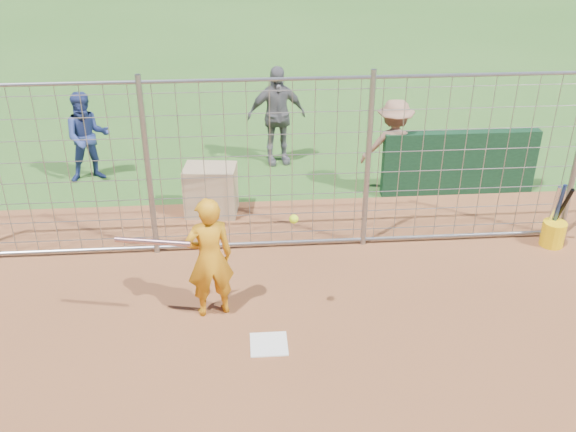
{
  "coord_description": "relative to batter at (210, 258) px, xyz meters",
  "views": [
    {
      "loc": [
        -0.23,
        -6.04,
        4.8
      ],
      "look_at": [
        0.3,
        0.8,
        1.15
      ],
      "focal_mm": 40.0,
      "sensor_mm": 36.0,
      "label": 1
    }
  ],
  "objects": [
    {
      "name": "ground",
      "position": [
        0.66,
        -0.49,
        -0.79
      ],
      "size": [
        100.0,
        100.0,
        0.0
      ],
      "primitive_type": "plane",
      "color": "#2D591E",
      "rests_on": "ground"
    },
    {
      "name": "home_plate",
      "position": [
        0.66,
        -0.69,
        -0.78
      ],
      "size": [
        0.43,
        0.43,
        0.02
      ],
      "primitive_type": "cube",
      "color": "silver",
      "rests_on": "ground"
    },
    {
      "name": "dugout_wall",
      "position": [
        4.06,
        3.11,
        -0.24
      ],
      "size": [
        2.6,
        0.2,
        1.1
      ],
      "primitive_type": "cube",
      "color": "#11381E",
      "rests_on": "ground"
    },
    {
      "name": "batter",
      "position": [
        0.0,
        0.0,
        0.0
      ],
      "size": [
        0.65,
        0.51,
        1.57
      ],
      "primitive_type": "imported",
      "rotation": [
        0.0,
        0.0,
        3.39
      ],
      "color": "orange",
      "rests_on": "ground"
    },
    {
      "name": "bystander_a",
      "position": [
        -2.23,
        4.14,
        0.01
      ],
      "size": [
        0.91,
        0.79,
        1.6
      ],
      "primitive_type": "imported",
      "rotation": [
        0.0,
        0.0,
        0.26
      ],
      "color": "navy",
      "rests_on": "ground"
    },
    {
      "name": "bystander_b",
      "position": [
        1.08,
        4.66,
        0.13
      ],
      "size": [
        1.14,
        0.62,
        1.84
      ],
      "primitive_type": "imported",
      "rotation": [
        0.0,
        0.0,
        0.17
      ],
      "color": "slate",
      "rests_on": "ground"
    },
    {
      "name": "bystander_c",
      "position": [
        2.94,
        3.22,
        0.03
      ],
      "size": [
        1.11,
        0.71,
        1.63
      ],
      "primitive_type": "imported",
      "rotation": [
        0.0,
        0.0,
        3.04
      ],
      "color": "#946850",
      "rests_on": "ground"
    },
    {
      "name": "equipment_bin",
      "position": [
        -0.08,
        2.67,
        -0.39
      ],
      "size": [
        0.86,
        0.64,
        0.8
      ],
      "primitive_type": "cube",
      "rotation": [
        0.0,
        0.0,
        -0.12
      ],
      "color": "tan",
      "rests_on": "ground"
    },
    {
      "name": "equipment_in_play",
      "position": [
        -0.21,
        -0.31,
        0.48
      ],
      "size": [
        2.05,
        0.24,
        0.28
      ],
      "color": "silver",
      "rests_on": "ground"
    },
    {
      "name": "bucket_with_bats",
      "position": [
        4.91,
        1.26,
        -0.54
      ],
      "size": [
        0.34,
        0.4,
        0.98
      ],
      "color": "yellow",
      "rests_on": "ground"
    },
    {
      "name": "backstop_fence",
      "position": [
        0.66,
        1.51,
        0.47
      ],
      "size": [
        9.08,
        0.08,
        2.6
      ],
      "color": "gray",
      "rests_on": "ground"
    }
  ]
}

